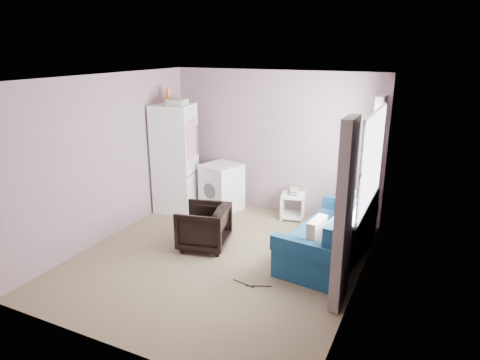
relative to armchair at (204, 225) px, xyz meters
The scene contains 8 objects.
room 1.00m from the armchair, 29.97° to the right, with size 3.84×4.24×2.54m.
armchair is the anchor object (origin of this frame).
fridge 1.78m from the armchair, 137.21° to the left, with size 0.79×0.78×2.19m.
washing_machine 1.55m from the armchair, 107.89° to the left, with size 0.76×0.76×0.86m.
side_table 1.84m from the armchair, 62.95° to the left, with size 0.47×0.47×0.54m.
sofa 1.86m from the armchair, 14.01° to the left, with size 1.07×1.97×0.84m.
window_dressing 2.33m from the armchair, 12.24° to the left, with size 0.17×2.62×2.18m.
floor_cables 1.33m from the armchair, 32.71° to the right, with size 0.51×0.14×0.01m.
Camera 1 is at (2.62, -4.80, 2.88)m, focal length 32.00 mm.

